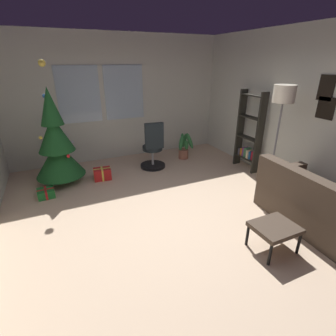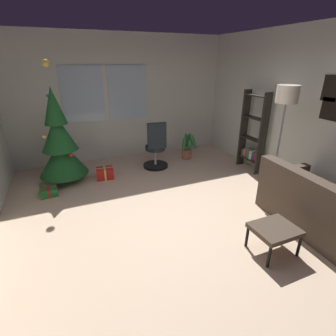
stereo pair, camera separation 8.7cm
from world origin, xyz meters
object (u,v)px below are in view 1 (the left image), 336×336
at_px(office_chair, 153,151).
at_px(holiday_tree, 57,145).
at_px(floor_lamp, 283,103).
at_px(gift_box_green, 46,193).
at_px(gift_box_red, 102,174).
at_px(bookshelf, 249,136).
at_px(potted_plant, 184,147).
at_px(footstool, 275,229).

bearing_deg(office_chair, holiday_tree, 177.50).
relative_size(holiday_tree, floor_lamp, 1.20).
relative_size(gift_box_green, floor_lamp, 0.16).
relative_size(gift_box_red, bookshelf, 0.21).
height_order(bookshelf, potted_plant, bookshelf).
relative_size(holiday_tree, bookshelf, 1.34).
distance_m(footstool, floor_lamp, 2.17).
distance_m(footstool, gift_box_green, 3.77).
height_order(holiday_tree, gift_box_red, holiday_tree).
bearing_deg(footstool, floor_lamp, 46.66).
distance_m(gift_box_red, gift_box_green, 1.11).
bearing_deg(holiday_tree, gift_box_red, -14.71).
xyz_separation_m(gift_box_red, bookshelf, (3.05, -0.75, 0.63)).
bearing_deg(bookshelf, floor_lamp, -106.66).
bearing_deg(gift_box_green, gift_box_red, 16.62).
bearing_deg(gift_box_green, potted_plant, 12.97).
distance_m(holiday_tree, bookshelf, 3.92).
bearing_deg(gift_box_red, bookshelf, -13.83).
bearing_deg(gift_box_green, office_chair, 10.96).
distance_m(office_chair, potted_plant, 0.99).
height_order(gift_box_red, potted_plant, potted_plant).
relative_size(bookshelf, potted_plant, 2.63).
height_order(footstool, holiday_tree, holiday_tree).
bearing_deg(footstool, office_chair, 97.12).
bearing_deg(floor_lamp, potted_plant, 106.64).
height_order(gift_box_red, gift_box_green, gift_box_red).
height_order(gift_box_green, potted_plant, potted_plant).
distance_m(gift_box_red, potted_plant, 2.15).
xyz_separation_m(bookshelf, floor_lamp, (-0.30, -1.00, 0.86)).
height_order(footstool, floor_lamp, floor_lamp).
height_order(footstool, gift_box_red, footstool).
relative_size(gift_box_red, floor_lamp, 0.19).
bearing_deg(floor_lamp, gift_box_red, 147.49).
xyz_separation_m(holiday_tree, bookshelf, (3.80, -0.95, -0.02)).
xyz_separation_m(footstool, floor_lamp, (1.19, 1.26, 1.29)).
distance_m(footstool, potted_plant, 3.47).
relative_size(footstool, gift_box_green, 1.78).
bearing_deg(holiday_tree, office_chair, -2.50).
distance_m(gift_box_green, potted_plant, 3.25).
distance_m(footstool, bookshelf, 2.75).
bearing_deg(potted_plant, bookshelf, -50.86).
xyz_separation_m(gift_box_green, floor_lamp, (3.81, -1.43, 1.53)).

